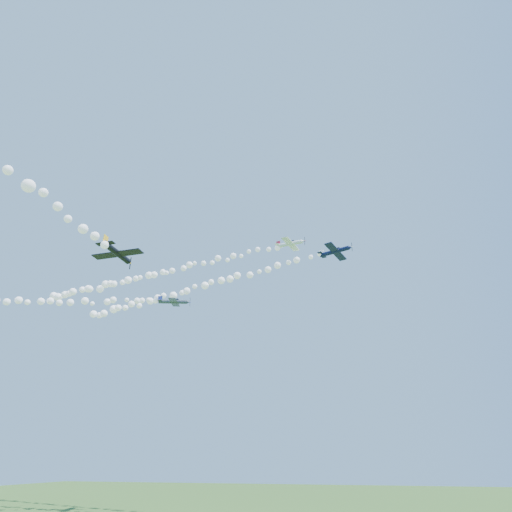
% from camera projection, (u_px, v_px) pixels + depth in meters
% --- Properties ---
extents(plane_white, '(6.49, 6.88, 2.16)m').
position_uv_depth(plane_white, '(290.00, 244.00, 86.92)').
color(plane_white, white).
extents(smoke_trail_white, '(65.75, 15.44, 2.79)m').
position_uv_depth(smoke_trail_white, '(151.00, 275.00, 100.95)').
color(smoke_trail_white, white).
extents(plane_navy, '(7.19, 7.61, 2.10)m').
position_uv_depth(plane_navy, '(336.00, 251.00, 84.72)').
color(plane_navy, '#0C1337').
extents(smoke_trail_navy, '(69.20, 24.95, 2.84)m').
position_uv_depth(smoke_trail_navy, '(188.00, 290.00, 103.66)').
color(smoke_trail_navy, white).
extents(plane_grey, '(7.65, 8.10, 2.36)m').
position_uv_depth(plane_grey, '(174.00, 302.00, 97.74)').
color(plane_grey, '#36404F').
extents(smoke_trail_grey, '(65.03, 21.70, 3.39)m').
position_uv_depth(smoke_trail_grey, '(12.00, 301.00, 96.26)').
color(smoke_trail_grey, white).
extents(plane_black, '(7.82, 7.48, 2.36)m').
position_uv_depth(plane_black, '(118.00, 253.00, 62.44)').
color(plane_black, black).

